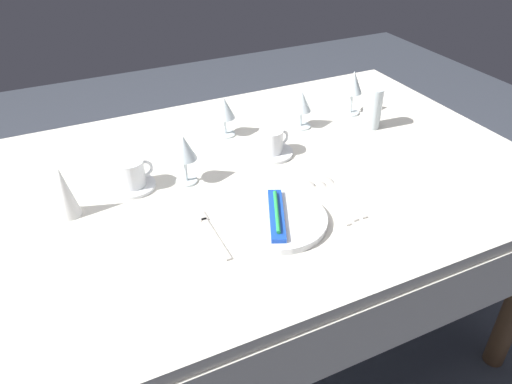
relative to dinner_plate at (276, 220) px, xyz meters
name	(u,v)px	position (x,y,z in m)	size (l,w,h in m)	color
ground_plane	(240,346)	(-0.01, 0.24, -0.75)	(6.00, 6.00, 0.00)	#383D47
dining_table	(236,201)	(-0.01, 0.24, -0.09)	(1.80, 1.11, 0.74)	silver
dinner_plate	(276,220)	(0.00, 0.00, 0.00)	(0.26, 0.26, 0.02)	white
toothbrush_package	(277,214)	(0.00, 0.00, 0.02)	(0.12, 0.21, 0.02)	blue
fork_outer	(212,232)	(-0.16, 0.03, -0.01)	(0.02, 0.20, 0.00)	beige
spoon_soup	(321,196)	(0.16, 0.05, -0.01)	(0.03, 0.23, 0.01)	beige
spoon_dessert	(331,195)	(0.19, 0.04, -0.01)	(0.03, 0.20, 0.01)	beige
spoon_tea	(339,191)	(0.22, 0.05, -0.01)	(0.03, 0.21, 0.01)	beige
saucer_left	(133,186)	(-0.29, 0.32, 0.00)	(0.13, 0.13, 0.01)	white
coffee_cup_left	(131,173)	(-0.29, 0.32, 0.04)	(0.10, 0.08, 0.07)	white
saucer_right	(271,152)	(0.15, 0.32, 0.00)	(0.14, 0.14, 0.01)	white
coffee_cup_right	(271,141)	(0.15, 0.32, 0.04)	(0.10, 0.07, 0.07)	white
wine_glass_centre	(302,103)	(0.32, 0.44, 0.08)	(0.07, 0.07, 0.13)	silver
wine_glass_left	(224,110)	(0.07, 0.50, 0.08)	(0.07, 0.07, 0.13)	silver
wine_glass_right	(353,84)	(0.54, 0.46, 0.10)	(0.07, 0.07, 0.16)	silver
wine_glass_far	(184,150)	(-0.14, 0.28, 0.10)	(0.07, 0.07, 0.15)	silver
drink_tumbler	(372,111)	(0.54, 0.34, 0.05)	(0.06, 0.06, 0.14)	silver
napkin_folded	(64,192)	(-0.47, 0.26, 0.06)	(0.06, 0.06, 0.14)	white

